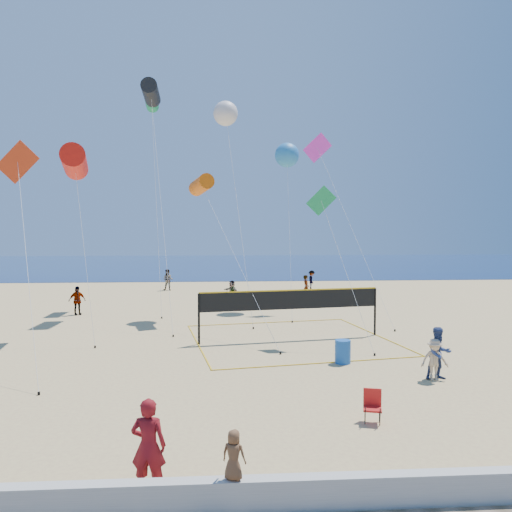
{
  "coord_description": "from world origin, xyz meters",
  "views": [
    {
      "loc": [
        -0.32,
        -11.74,
        5.07
      ],
      "look_at": [
        0.62,
        2.0,
        4.35
      ],
      "focal_mm": 35.0,
      "sensor_mm": 36.0,
      "label": 1
    }
  ],
  "objects": [
    {
      "name": "kite_7",
      "position": [
        3.95,
        20.92,
        9.96
      ],
      "size": [
        1.65,
        6.68,
        10.76
      ],
      "rotation": [
        0.0,
        0.0,
        -0.03
      ],
      "color": "#2574BA",
      "rests_on": "ground"
    },
    {
      "name": "kite_8",
      "position": [
        -5.02,
        22.66,
        13.71
      ],
      "size": [
        1.77,
        6.87,
        14.28
      ],
      "rotation": [
        0.0,
        0.0,
        0.06
      ],
      "color": "#198E4C",
      "rests_on": "ground"
    },
    {
      "name": "camp_chair",
      "position": [
        3.62,
        0.93,
        0.48
      ],
      "size": [
        0.57,
        0.67,
        0.96
      ],
      "rotation": [
        0.0,
        0.0,
        -0.27
      ],
      "color": "red",
      "rests_on": "ground"
    },
    {
      "name": "seawall",
      "position": [
        0.0,
        -3.0,
        0.3
      ],
      "size": [
        32.0,
        0.3,
        0.6
      ],
      "primitive_type": "cube",
      "color": "beige",
      "rests_on": "ground"
    },
    {
      "name": "bystander_b",
      "position": [
        6.83,
        4.42,
        0.7
      ],
      "size": [
        0.96,
        0.61,
        1.41
      ],
      "primitive_type": "imported",
      "rotation": [
        0.0,
        0.0,
        -0.1
      ],
      "color": "tan",
      "rests_on": "ground"
    },
    {
      "name": "kite_6",
      "position": [
        -0.07,
        19.06,
        12.15
      ],
      "size": [
        2.25,
        6.48,
        12.91
      ],
      "rotation": [
        0.0,
        0.0,
        0.19
      ],
      "color": "silver",
      "rests_on": "ground"
    },
    {
      "name": "bystander_a",
      "position": [
        7.01,
        4.5,
        0.89
      ],
      "size": [
        0.92,
        0.75,
        1.78
      ],
      "primitive_type": "imported",
      "rotation": [
        0.0,
        0.0,
        0.09
      ],
      "color": "navy",
      "rests_on": "ground"
    },
    {
      "name": "woman",
      "position": [
        -1.74,
        -2.27,
        0.93
      ],
      "size": [
        0.73,
        0.52,
        1.86
      ],
      "primitive_type": "imported",
      "rotation": [
        0.0,
        0.0,
        3.02
      ],
      "color": "maroon",
      "rests_on": "ground"
    },
    {
      "name": "volleyball_net",
      "position": [
        2.84,
        10.96,
        1.58
      ],
      "size": [
        9.98,
        9.85,
        2.32
      ],
      "rotation": [
        0.0,
        0.0,
        0.16
      ],
      "color": "black",
      "rests_on": "ground"
    },
    {
      "name": "far_person_3",
      "position": [
        -4.86,
        30.3,
        0.88
      ],
      "size": [
        0.96,
        0.81,
        1.77
      ],
      "primitive_type": "imported",
      "rotation": [
        0.0,
        0.0,
        -0.18
      ],
      "color": "gray",
      "rests_on": "ground"
    },
    {
      "name": "far_person_0",
      "position": [
        -8.97,
        18.47,
        0.86
      ],
      "size": [
        1.06,
        0.92,
        1.72
      ],
      "primitive_type": "imported",
      "rotation": [
        0.0,
        0.0,
        0.61
      ],
      "color": "gray",
      "rests_on": "ground"
    },
    {
      "name": "toddler",
      "position": [
        -0.12,
        -3.01,
        1.05
      ],
      "size": [
        0.51,
        0.43,
        0.9
      ],
      "primitive_type": "imported",
      "rotation": [
        0.0,
        0.0,
        2.77
      ],
      "color": "brown",
      "rests_on": "seawall"
    },
    {
      "name": "kite_2",
      "position": [
        -1.47,
        16.78,
        7.61
      ],
      "size": [
        4.35,
        9.74,
        8.2
      ],
      "rotation": [
        0.0,
        0.0,
        0.36
      ],
      "color": "#D65809",
      "rests_on": "ground"
    },
    {
      "name": "far_person_4",
      "position": [
        7.3,
        30.1,
        0.81
      ],
      "size": [
        0.69,
        1.1,
        1.63
      ],
      "primitive_type": "imported",
      "rotation": [
        0.0,
        0.0,
        1.49
      ],
      "color": "gray",
      "rests_on": "ground"
    },
    {
      "name": "kite_1",
      "position": [
        -4.58,
        19.23,
        13.36
      ],
      "size": [
        2.49,
        8.56,
        14.01
      ],
      "rotation": [
        0.0,
        0.0,
        0.03
      ],
      "color": "black",
      "rests_on": "ground"
    },
    {
      "name": "far_person_1",
      "position": [
        0.36,
        23.46,
        0.75
      ],
      "size": [
        1.19,
        1.36,
        1.49
      ],
      "primitive_type": "imported",
      "rotation": [
        0.0,
        0.0,
        -0.91
      ],
      "color": "gray",
      "rests_on": "ground"
    },
    {
      "name": "kite_3",
      "position": [
        -8.7,
        9.59,
        7.54
      ],
      "size": [
        3.83,
        6.32,
        8.81
      ],
      "rotation": [
        0.0,
        0.0,
        0.14
      ],
      "color": "red",
      "rests_on": "ground"
    },
    {
      "name": "ground",
      "position": [
        0.0,
        0.0,
        0.0
      ],
      "size": [
        120.0,
        120.0,
        0.0
      ],
      "primitive_type": "plane",
      "color": "tan",
      "rests_on": "ground"
    },
    {
      "name": "kite_4",
      "position": [
        4.28,
        10.49,
        5.99
      ],
      "size": [
        2.34,
        3.2,
        7.09
      ],
      "rotation": [
        0.0,
        0.0,
        -0.16
      ],
      "color": "#198E4C",
      "rests_on": "ground"
    },
    {
      "name": "trash_barrel",
      "position": [
        4.26,
        6.73,
        0.44
      ],
      "size": [
        0.7,
        0.7,
        0.89
      ],
      "primitive_type": "cylinder",
      "rotation": [
        0.0,
        0.0,
        0.22
      ],
      "color": "#1953A8",
      "rests_on": "ground"
    },
    {
      "name": "kite_5",
      "position": [
        5.95,
        19.87,
        9.86
      ],
      "size": [
        3.49,
        8.0,
        11.32
      ],
      "rotation": [
        0.0,
        0.0,
        0.3
      ],
      "color": "#EF35CF",
      "rests_on": "ground"
    },
    {
      "name": "ocean",
      "position": [
        0.0,
        62.0,
        0.01
      ],
      "size": [
        140.0,
        50.0,
        0.03
      ],
      "primitive_type": "cube",
      "color": "navy",
      "rests_on": "ground"
    },
    {
      "name": "far_person_2",
      "position": [
        5.7,
        23.54,
        0.92
      ],
      "size": [
        0.45,
        0.67,
        1.83
      ],
      "primitive_type": "imported",
      "rotation": [
        0.0,
        0.0,
        1.58
      ],
      "color": "gray",
      "rests_on": "ground"
    },
    {
      "name": "kite_0",
      "position": [
        -7.17,
        12.19,
        8.23
      ],
      "size": [
        2.25,
        3.79,
        8.96
      ],
      "rotation": [
        0.0,
        0.0,
        0.21
      ],
      "color": "red",
      "rests_on": "ground"
    }
  ]
}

